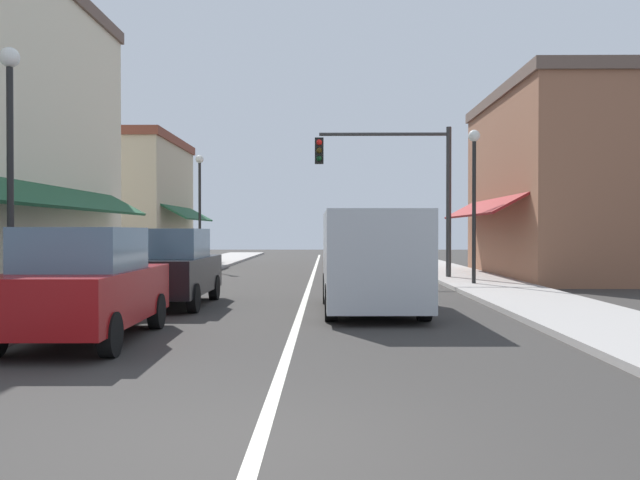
{
  "coord_description": "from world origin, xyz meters",
  "views": [
    {
      "loc": [
        0.56,
        -5.14,
        1.71
      ],
      "look_at": [
        0.36,
        12.8,
        1.48
      ],
      "focal_mm": 38.11,
      "sensor_mm": 36.0,
      "label": 1
    }
  ],
  "objects_px": {
    "parked_car_second_left": "(170,268)",
    "street_lamp_left_near": "(10,140)",
    "street_lamp_right_mid": "(474,181)",
    "traffic_signal_mast_arm": "(401,176)",
    "street_lamp_left_far": "(200,193)",
    "van_in_lane": "(371,258)",
    "parked_car_nearest_left": "(84,285)"
  },
  "relations": [
    {
      "from": "van_in_lane",
      "to": "street_lamp_left_far",
      "type": "distance_m",
      "value": 17.11
    },
    {
      "from": "street_lamp_left_near",
      "to": "van_in_lane",
      "type": "bearing_deg",
      "value": 18.71
    },
    {
      "from": "street_lamp_left_near",
      "to": "street_lamp_right_mid",
      "type": "relative_size",
      "value": 1.05
    },
    {
      "from": "street_lamp_right_mid",
      "to": "van_in_lane",
      "type": "bearing_deg",
      "value": -119.4
    },
    {
      "from": "street_lamp_right_mid",
      "to": "street_lamp_left_near",
      "type": "bearing_deg",
      "value": -140.0
    },
    {
      "from": "parked_car_second_left",
      "to": "street_lamp_left_near",
      "type": "height_order",
      "value": "street_lamp_left_near"
    },
    {
      "from": "parked_car_second_left",
      "to": "traffic_signal_mast_arm",
      "type": "bearing_deg",
      "value": 52.76
    },
    {
      "from": "traffic_signal_mast_arm",
      "to": "van_in_lane",
      "type": "bearing_deg",
      "value": -100.07
    },
    {
      "from": "street_lamp_left_far",
      "to": "street_lamp_left_near",
      "type": "bearing_deg",
      "value": -90.2
    },
    {
      "from": "street_lamp_right_mid",
      "to": "parked_car_nearest_left",
      "type": "bearing_deg",
      "value": -128.61
    },
    {
      "from": "parked_car_nearest_left",
      "to": "traffic_signal_mast_arm",
      "type": "xyz_separation_m",
      "value": [
        6.33,
        13.24,
        2.78
      ]
    },
    {
      "from": "parked_car_nearest_left",
      "to": "street_lamp_left_near",
      "type": "height_order",
      "value": "street_lamp_left_near"
    },
    {
      "from": "parked_car_second_left",
      "to": "street_lamp_left_near",
      "type": "xyz_separation_m",
      "value": [
        -2.13,
        -3.28,
        2.49
      ]
    },
    {
      "from": "parked_car_nearest_left",
      "to": "van_in_lane",
      "type": "bearing_deg",
      "value": 39.47
    },
    {
      "from": "street_lamp_right_mid",
      "to": "traffic_signal_mast_arm",
      "type": "bearing_deg",
      "value": 123.36
    },
    {
      "from": "van_in_lane",
      "to": "street_lamp_left_near",
      "type": "height_order",
      "value": "street_lamp_left_near"
    },
    {
      "from": "van_in_lane",
      "to": "street_lamp_left_far",
      "type": "height_order",
      "value": "street_lamp_left_far"
    },
    {
      "from": "parked_car_nearest_left",
      "to": "parked_car_second_left",
      "type": "distance_m",
      "value": 5.04
    },
    {
      "from": "street_lamp_right_mid",
      "to": "street_lamp_left_far",
      "type": "bearing_deg",
      "value": 137.47
    },
    {
      "from": "parked_car_nearest_left",
      "to": "parked_car_second_left",
      "type": "xyz_separation_m",
      "value": [
        0.16,
        5.04,
        0.0
      ]
    },
    {
      "from": "traffic_signal_mast_arm",
      "to": "street_lamp_left_near",
      "type": "bearing_deg",
      "value": -125.84
    },
    {
      "from": "street_lamp_left_near",
      "to": "street_lamp_left_far",
      "type": "relative_size",
      "value": 0.99
    },
    {
      "from": "parked_car_nearest_left",
      "to": "street_lamp_right_mid",
      "type": "height_order",
      "value": "street_lamp_right_mid"
    },
    {
      "from": "parked_car_nearest_left",
      "to": "parked_car_second_left",
      "type": "relative_size",
      "value": 1.01
    },
    {
      "from": "street_lamp_right_mid",
      "to": "street_lamp_left_far",
      "type": "xyz_separation_m",
      "value": [
        -10.15,
        9.31,
        0.16
      ]
    },
    {
      "from": "van_in_lane",
      "to": "street_lamp_left_near",
      "type": "relative_size",
      "value": 1.04
    },
    {
      "from": "street_lamp_left_far",
      "to": "parked_car_nearest_left",
      "type": "bearing_deg",
      "value": -84.45
    },
    {
      "from": "street_lamp_left_near",
      "to": "street_lamp_left_far",
      "type": "height_order",
      "value": "street_lamp_left_far"
    },
    {
      "from": "van_in_lane",
      "to": "street_lamp_left_far",
      "type": "bearing_deg",
      "value": 111.84
    },
    {
      "from": "traffic_signal_mast_arm",
      "to": "street_lamp_left_near",
      "type": "distance_m",
      "value": 14.17
    },
    {
      "from": "van_in_lane",
      "to": "parked_car_nearest_left",
      "type": "bearing_deg",
      "value": -140.49
    },
    {
      "from": "parked_car_second_left",
      "to": "street_lamp_left_far",
      "type": "relative_size",
      "value": 0.81
    }
  ]
}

